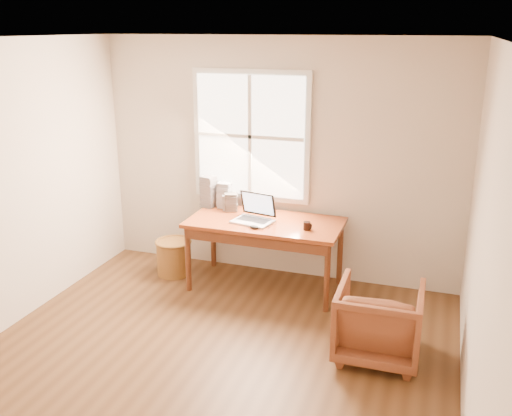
% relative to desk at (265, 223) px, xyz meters
% --- Properties ---
extents(room_shell, '(4.04, 4.54, 2.64)m').
position_rel_desk_xyz_m(room_shell, '(-0.02, -1.64, 0.59)').
color(room_shell, '#56371D').
rests_on(room_shell, ground).
extents(desk, '(1.60, 0.80, 0.04)m').
position_rel_desk_xyz_m(desk, '(0.00, 0.00, 0.00)').
color(desk, brown).
rests_on(desk, room_shell).
extents(armchair, '(0.70, 0.72, 0.65)m').
position_rel_desk_xyz_m(armchair, '(1.32, -0.98, -0.41)').
color(armchair, brown).
rests_on(armchair, room_shell).
extents(wicker_stool, '(0.46, 0.46, 0.38)m').
position_rel_desk_xyz_m(wicker_stool, '(-1.08, -0.00, -0.54)').
color(wicker_stool, brown).
rests_on(wicker_stool, room_shell).
extents(laptop, '(0.45, 0.47, 0.29)m').
position_rel_desk_xyz_m(laptop, '(-0.11, -0.10, 0.16)').
color(laptop, silver).
rests_on(laptop, desk).
extents(mouse, '(0.11, 0.08, 0.03)m').
position_rel_desk_xyz_m(mouse, '(-0.03, -0.27, 0.04)').
color(mouse, black).
rests_on(mouse, desk).
extents(coffee_mug, '(0.09, 0.09, 0.08)m').
position_rel_desk_xyz_m(coffee_mug, '(0.48, -0.13, 0.06)').
color(coffee_mug, black).
rests_on(coffee_mug, desk).
extents(cd_stack_a, '(0.15, 0.13, 0.29)m').
position_rel_desk_xyz_m(cd_stack_a, '(-0.57, 0.29, 0.16)').
color(cd_stack_a, silver).
rests_on(cd_stack_a, desk).
extents(cd_stack_b, '(0.16, 0.16, 0.20)m').
position_rel_desk_xyz_m(cd_stack_b, '(-0.45, 0.19, 0.12)').
color(cd_stack_b, '#242429').
rests_on(cd_stack_b, desk).
extents(cd_stack_c, '(0.18, 0.17, 0.35)m').
position_rel_desk_xyz_m(cd_stack_c, '(-0.75, 0.27, 0.19)').
color(cd_stack_c, '#A0A2AD').
rests_on(cd_stack_c, desk).
extents(cd_stack_d, '(0.17, 0.16, 0.17)m').
position_rel_desk_xyz_m(cd_stack_d, '(-0.49, 0.24, 0.11)').
color(cd_stack_d, silver).
rests_on(cd_stack_d, desk).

